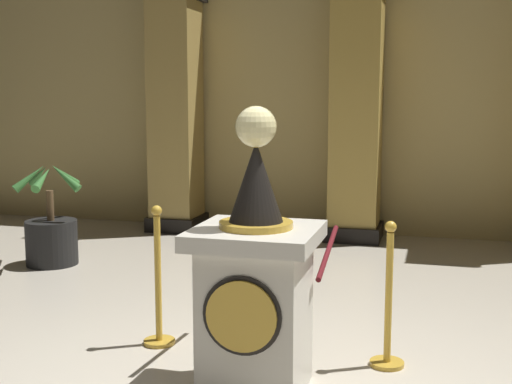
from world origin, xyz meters
TOP-DOWN VIEW (x-y plane):
  - back_wall at (0.00, 5.46)m, footprint 12.84×0.16m
  - pedestal_clock at (-0.02, 0.18)m, footprint 0.76×0.76m
  - stanchion_near at (0.75, 0.82)m, footprint 0.24×0.24m
  - stanchion_far at (-0.95, 0.78)m, footprint 0.24×0.24m
  - velvet_rope at (-0.10, 0.80)m, footprint 0.91×0.88m
  - column_left at (-2.51, 4.99)m, footprint 0.73×0.73m
  - column_centre_rear at (0.00, 4.99)m, footprint 0.75×0.75m
  - potted_palm_left at (-3.09, 2.73)m, footprint 0.77×0.77m

SIDE VIEW (x-z plane):
  - potted_palm_left at x=-3.09m, z-range -0.25..0.92m
  - stanchion_near at x=0.75m, z-range -0.15..0.87m
  - stanchion_far at x=-0.95m, z-range -0.16..0.91m
  - pedestal_clock at x=-0.02m, z-range -0.22..1.59m
  - velvet_rope at x=-0.10m, z-range 0.68..0.90m
  - column_left at x=-2.51m, z-range -0.01..3.32m
  - column_centre_rear at x=0.00m, z-range -0.01..3.32m
  - back_wall at x=0.00m, z-range 0.00..3.47m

